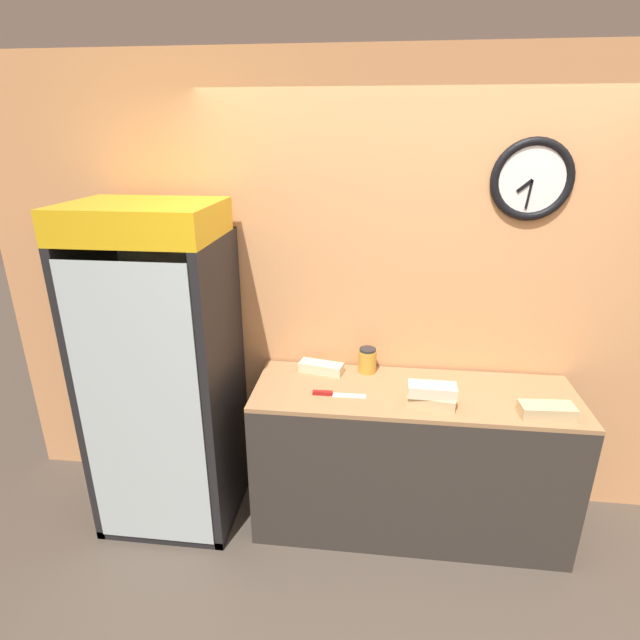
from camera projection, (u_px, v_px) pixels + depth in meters
wall_back at (417, 297)px, 2.96m from camera, size 5.20×0.10×2.70m
prep_counter at (409, 459)px, 2.96m from camera, size 1.81×0.59×0.91m
beverage_cooler at (166, 354)px, 2.91m from camera, size 0.78×0.68×1.94m
sandwich_stack_bottom at (431, 401)px, 2.64m from camera, size 0.26×0.14×0.06m
sandwich_stack_middle at (432, 390)px, 2.61m from camera, size 0.25×0.12×0.06m
sandwich_flat_left at (547, 411)px, 2.54m from camera, size 0.28×0.13×0.07m
sandwich_flat_right at (321, 367)px, 3.01m from camera, size 0.28×0.15×0.06m
chefs_knife at (332, 394)px, 2.76m from camera, size 0.30×0.05×0.02m
condiment_jar at (367, 360)px, 3.00m from camera, size 0.11×0.11×0.15m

